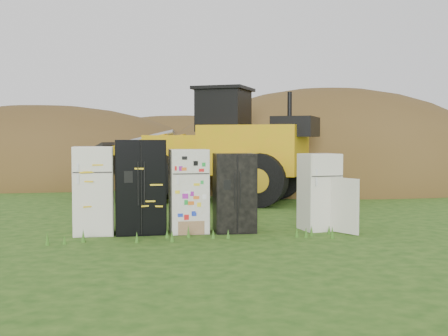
# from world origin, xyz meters

# --- Properties ---
(ground) EXTENTS (120.00, 120.00, 0.00)m
(ground) POSITION_xyz_m (0.00, 0.00, 0.00)
(ground) COLOR #214813
(ground) RESTS_ON ground
(fridge_leftmost) EXTENTS (0.84, 0.81, 1.78)m
(fridge_leftmost) POSITION_xyz_m (-2.39, -0.03, 0.89)
(fridge_leftmost) COLOR silver
(fridge_leftmost) RESTS_ON ground
(fridge_black_side) EXTENTS (1.08, 0.89, 1.92)m
(fridge_black_side) POSITION_xyz_m (-1.46, -0.00, 0.96)
(fridge_black_side) COLOR black
(fridge_black_side) RESTS_ON ground
(fridge_sticker) EXTENTS (0.83, 0.77, 1.72)m
(fridge_sticker) POSITION_xyz_m (-0.46, -0.01, 0.86)
(fridge_sticker) COLOR silver
(fridge_sticker) RESTS_ON ground
(fridge_dark_mid) EXTENTS (0.86, 0.71, 1.64)m
(fridge_dark_mid) POSITION_xyz_m (0.49, -0.04, 0.82)
(fridge_dark_mid) COLOR black
(fridge_dark_mid) RESTS_ON ground
(fridge_open_door) EXTENTS (0.86, 0.81, 1.62)m
(fridge_open_door) POSITION_xyz_m (2.32, 0.02, 0.81)
(fridge_open_door) COLOR silver
(fridge_open_door) RESTS_ON ground
(wheel_loader) EXTENTS (7.86, 5.75, 3.53)m
(wheel_loader) POSITION_xyz_m (0.07, 6.11, 1.76)
(wheel_loader) COLOR #CA880D
(wheel_loader) RESTS_ON ground
(dirt_mound_right) EXTENTS (15.05, 11.03, 8.08)m
(dirt_mound_right) POSITION_xyz_m (5.93, 11.15, 0.00)
(dirt_mound_right) COLOR #4F3A19
(dirt_mound_right) RESTS_ON ground
(dirt_mound_left) EXTENTS (16.89, 12.67, 7.00)m
(dirt_mound_left) POSITION_xyz_m (-6.56, 15.28, 0.00)
(dirt_mound_left) COLOR #4F3A19
(dirt_mound_left) RESTS_ON ground
(dirt_mound_back) EXTENTS (17.99, 11.99, 6.36)m
(dirt_mound_back) POSITION_xyz_m (0.14, 18.37, 0.00)
(dirt_mound_back) COLOR #4F3A19
(dirt_mound_back) RESTS_ON ground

